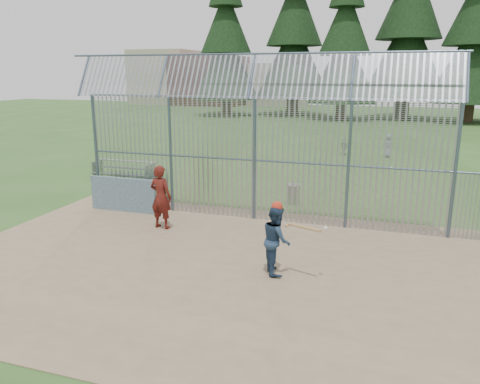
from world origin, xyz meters
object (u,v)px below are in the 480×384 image
(bleacher, at_px, (124,168))
(dugout_wall, at_px, (123,195))
(batter, at_px, (276,240))
(trash_can, at_px, (293,194))
(onlooker, at_px, (161,197))

(bleacher, bearing_deg, dugout_wall, -58.38)
(dugout_wall, bearing_deg, batter, -28.21)
(batter, distance_m, trash_can, 6.34)
(dugout_wall, xyz_separation_m, trash_can, (5.46, 2.86, -0.24))
(batter, bearing_deg, dugout_wall, 38.00)
(bleacher, bearing_deg, trash_can, -13.69)
(dugout_wall, xyz_separation_m, onlooker, (2.12, -1.23, 0.40))
(dugout_wall, height_order, onlooker, onlooker)
(batter, distance_m, onlooker, 4.75)
(trash_can, bearing_deg, dugout_wall, -152.34)
(batter, bearing_deg, onlooker, 38.94)
(dugout_wall, distance_m, onlooker, 2.48)
(dugout_wall, relative_size, onlooker, 1.25)
(dugout_wall, relative_size, trash_can, 3.05)
(onlooker, distance_m, bleacher, 8.05)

